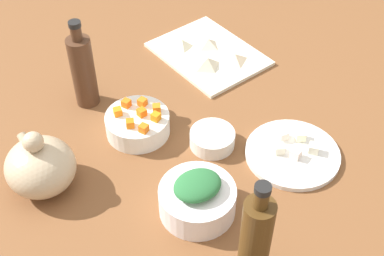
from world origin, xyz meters
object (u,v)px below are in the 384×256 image
at_px(plate_tofu, 292,154).
at_px(bowl_small_side, 212,139).
at_px(bowl_greens, 197,200).
at_px(cutting_board, 208,54).
at_px(bowl_carrots, 138,124).
at_px(bottle_0, 255,244).
at_px(teapot, 40,166).
at_px(bottle_1, 83,70).

relative_size(plate_tofu, bowl_small_side, 2.06).
distance_m(bowl_greens, bowl_small_side, 0.19).
distance_m(plate_tofu, bowl_small_side, 0.18).
distance_m(cutting_board, plate_tofu, 0.42).
bearing_deg(bowl_carrots, bowl_greens, 174.78).
relative_size(cutting_board, bottle_0, 1.10).
bearing_deg(teapot, bowl_carrots, -85.56).
bearing_deg(bowl_small_side, cutting_board, -35.98).
bearing_deg(bowl_small_side, plate_tofu, -137.14).
bearing_deg(bottle_1, plate_tofu, -147.16).
distance_m(cutting_board, bowl_greens, 0.54).
bearing_deg(bottle_1, bottle_0, -179.88).
bearing_deg(cutting_board, bowl_greens, 140.12).
bearing_deg(bowl_greens, plate_tofu, -91.00).
height_order(bowl_greens, teapot, teapot).
xyz_separation_m(bowl_small_side, bottle_0, (-0.31, 0.16, 0.10)).
bearing_deg(bowl_carrots, bowl_small_side, -139.87).
distance_m(plate_tofu, teapot, 0.55).
distance_m(bowl_small_side, bottle_1, 0.35).
relative_size(bowl_small_side, bottle_0, 0.39).
xyz_separation_m(cutting_board, bowl_small_side, (-0.28, 0.20, 0.01)).
relative_size(plate_tofu, bowl_carrots, 1.43).
height_order(cutting_board, bottle_1, bottle_1).
distance_m(cutting_board, teapot, 0.59).
height_order(bowl_greens, bowl_small_side, bowl_greens).
xyz_separation_m(bowl_carrots, teapot, (-0.02, 0.25, 0.03)).
distance_m(plate_tofu, bowl_greens, 0.27).
height_order(plate_tofu, bowl_carrots, bowl_carrots).
relative_size(cutting_board, bottle_1, 1.27).
height_order(bowl_small_side, bottle_1, bottle_1).
distance_m(bowl_greens, teapot, 0.33).
bearing_deg(bottle_1, bowl_greens, -177.49).
bearing_deg(bowl_greens, teapot, 41.91).
relative_size(bowl_carrots, bowl_small_side, 1.45).
distance_m(bowl_greens, bowl_carrots, 0.27).
distance_m(cutting_board, bottle_0, 0.70).
distance_m(plate_tofu, bottle_1, 0.53).
height_order(plate_tofu, teapot, teapot).
height_order(cutting_board, teapot, teapot).
height_order(bowl_carrots, bottle_0, bottle_0).
xyz_separation_m(cutting_board, bowl_carrots, (-0.14, 0.32, 0.02)).
xyz_separation_m(teapot, bottle_0, (-0.43, -0.20, 0.06)).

